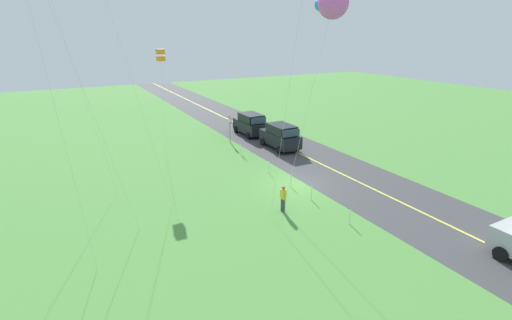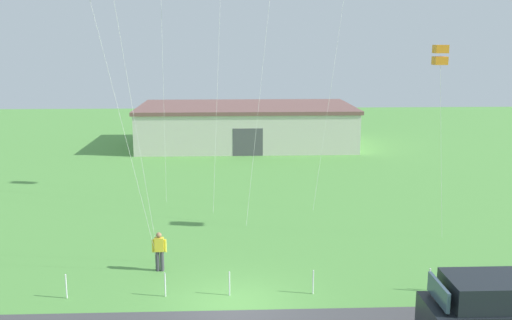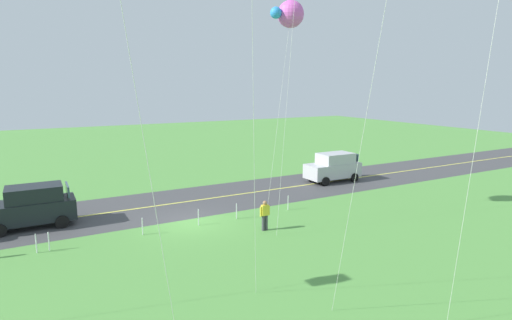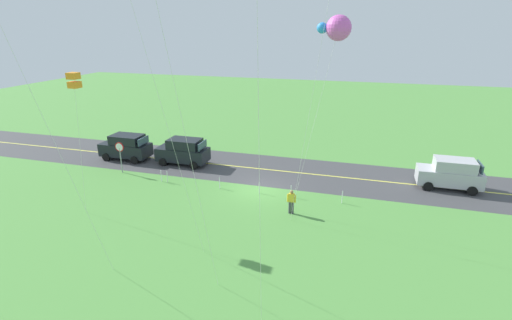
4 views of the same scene
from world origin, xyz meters
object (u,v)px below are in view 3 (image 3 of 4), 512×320
Objects in this scene: person_adult_near at (265,214)px; car_suv_foreground at (32,206)px; car_parked_west_far at (333,167)px; kite_red_low at (290,14)px.

car_suv_foreground is at bearing -76.53° from person_adult_near.
car_parked_west_far is at bearing 169.14° from person_adult_near.
car_parked_west_far is at bearing -178.07° from car_suv_foreground.
person_adult_near is 0.13× the size of kite_red_low.
kite_red_low is at bearing 156.98° from car_suv_foreground.
car_suv_foreground is at bearing 1.93° from car_parked_west_far.
car_parked_west_far is 14.37m from kite_red_low.
kite_red_low is at bearing 36.25° from car_parked_west_far.
person_adult_near is at bearing 148.89° from car_suv_foreground.
car_suv_foreground is 17.04m from kite_red_low.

